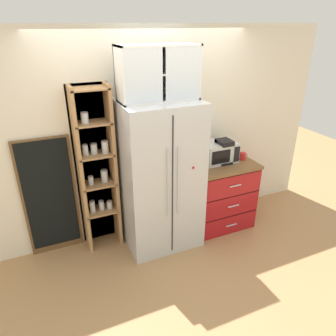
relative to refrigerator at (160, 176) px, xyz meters
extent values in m
plane|color=tan|center=(0.00, 0.00, -0.90)|extent=(10.57, 10.57, 0.00)
cube|color=silver|center=(0.00, 0.40, 0.38)|extent=(4.88, 0.10, 2.55)
cube|color=silver|center=(0.00, 0.00, 0.00)|extent=(0.89, 0.70, 1.80)
cube|color=black|center=(0.00, -0.35, 0.00)|extent=(0.01, 0.01, 1.66)
cylinder|color=silver|center=(-0.06, -0.36, 0.09)|extent=(0.02, 0.02, 0.81)
cylinder|color=silver|center=(0.06, -0.36, 0.09)|extent=(0.02, 0.02, 0.81)
cube|color=red|center=(0.25, -0.35, 0.22)|extent=(0.02, 0.01, 0.02)
cube|color=brown|center=(-0.69, 0.37, 0.09)|extent=(0.46, 0.04, 1.98)
cube|color=tan|center=(-0.88, 0.22, 0.09)|extent=(0.04, 0.27, 1.98)
cube|color=tan|center=(-0.50, 0.22, 0.09)|extent=(0.04, 0.27, 1.98)
cube|color=tan|center=(-0.69, 0.22, -0.42)|extent=(0.40, 0.27, 0.02)
cylinder|color=silver|center=(-0.80, 0.20, -0.34)|extent=(0.06, 0.06, 0.14)
cylinder|color=white|center=(-0.80, 0.20, -0.37)|extent=(0.06, 0.06, 0.09)
cylinder|color=#B2B2B7|center=(-0.80, 0.20, -0.27)|extent=(0.06, 0.06, 0.01)
cylinder|color=silver|center=(-0.68, 0.22, -0.36)|extent=(0.06, 0.06, 0.11)
cylinder|color=#382316|center=(-0.68, 0.22, -0.38)|extent=(0.05, 0.05, 0.07)
cylinder|color=#B2B2B7|center=(-0.68, 0.22, -0.30)|extent=(0.06, 0.06, 0.01)
cylinder|color=silver|center=(-0.59, 0.20, -0.37)|extent=(0.06, 0.06, 0.09)
cylinder|color=#E0C67F|center=(-0.59, 0.20, -0.38)|extent=(0.05, 0.05, 0.06)
cylinder|color=#B2B2B7|center=(-0.59, 0.20, -0.31)|extent=(0.06, 0.06, 0.01)
cube|color=tan|center=(-0.69, 0.22, -0.06)|extent=(0.40, 0.27, 0.02)
cylinder|color=silver|center=(-0.78, 0.22, 0.00)|extent=(0.06, 0.06, 0.09)
cylinder|color=#B77A38|center=(-0.78, 0.22, -0.01)|extent=(0.05, 0.05, 0.06)
cylinder|color=#B2B2B7|center=(-0.78, 0.22, 0.05)|extent=(0.06, 0.06, 0.01)
cylinder|color=silver|center=(-0.62, 0.22, 0.02)|extent=(0.08, 0.08, 0.14)
cylinder|color=white|center=(-0.62, 0.22, 0.00)|extent=(0.07, 0.07, 0.09)
cylinder|color=#B2B2B7|center=(-0.62, 0.22, 0.10)|extent=(0.08, 0.08, 0.01)
cube|color=tan|center=(-0.69, 0.22, 0.31)|extent=(0.40, 0.27, 0.02)
cylinder|color=silver|center=(-0.80, 0.23, 0.38)|extent=(0.07, 0.07, 0.11)
cylinder|color=brown|center=(-0.80, 0.23, 0.36)|extent=(0.06, 0.06, 0.08)
cylinder|color=#B2B2B7|center=(-0.80, 0.23, 0.44)|extent=(0.06, 0.06, 0.01)
cylinder|color=silver|center=(-0.70, 0.23, 0.37)|extent=(0.07, 0.07, 0.11)
cylinder|color=#2D2D2D|center=(-0.70, 0.23, 0.36)|extent=(0.06, 0.06, 0.07)
cylinder|color=#B2B2B7|center=(-0.70, 0.23, 0.43)|extent=(0.07, 0.07, 0.01)
cylinder|color=silver|center=(-0.58, 0.20, 0.39)|extent=(0.08, 0.08, 0.13)
cylinder|color=#CCB78C|center=(-0.58, 0.20, 0.37)|extent=(0.07, 0.07, 0.09)
cylinder|color=#B2B2B7|center=(-0.58, 0.20, 0.46)|extent=(0.07, 0.07, 0.01)
cube|color=tan|center=(-0.69, 0.22, 0.68)|extent=(0.40, 0.27, 0.02)
cylinder|color=silver|center=(-0.77, 0.20, 0.74)|extent=(0.08, 0.08, 0.11)
cylinder|color=beige|center=(-0.77, 0.20, 0.72)|extent=(0.07, 0.07, 0.07)
cylinder|color=#B2B2B7|center=(-0.77, 0.20, 0.80)|extent=(0.08, 0.08, 0.01)
cube|color=tan|center=(-0.69, 0.22, 1.04)|extent=(0.40, 0.27, 0.02)
cube|color=#A8161C|center=(0.88, 0.03, -0.46)|extent=(0.79, 0.63, 0.88)
cube|color=brown|center=(0.88, 0.03, 0.00)|extent=(0.82, 0.66, 0.04)
cube|color=black|center=(0.88, -0.29, -0.62)|extent=(0.77, 0.00, 0.01)
cube|color=silver|center=(0.88, -0.30, -0.75)|extent=(0.16, 0.01, 0.01)
cube|color=black|center=(0.88, -0.29, -0.33)|extent=(0.77, 0.00, 0.01)
cube|color=silver|center=(0.88, -0.30, -0.46)|extent=(0.16, 0.01, 0.01)
cube|color=black|center=(0.88, -0.29, -0.04)|extent=(0.77, 0.00, 0.01)
cube|color=silver|center=(0.88, -0.30, -0.17)|extent=(0.16, 0.01, 0.01)
cube|color=silver|center=(0.84, 0.08, 0.15)|extent=(0.44, 0.32, 0.26)
cube|color=black|center=(0.78, -0.08, 0.15)|extent=(0.26, 0.01, 0.17)
cube|color=black|center=(1.01, -0.08, 0.15)|extent=(0.08, 0.01, 0.20)
cube|color=black|center=(0.88, 0.01, 0.03)|extent=(0.17, 0.20, 0.03)
cube|color=black|center=(0.88, 0.08, 0.17)|extent=(0.17, 0.06, 0.30)
cube|color=black|center=(0.88, 0.01, 0.30)|extent=(0.17, 0.20, 0.06)
cylinder|color=black|center=(0.88, 0.00, 0.11)|extent=(0.11, 0.11, 0.12)
cylinder|color=red|center=(1.17, 0.00, 0.06)|extent=(0.08, 0.08, 0.10)
torus|color=red|center=(1.22, 0.00, 0.07)|extent=(0.05, 0.01, 0.05)
cylinder|color=silver|center=(0.55, -0.04, 0.06)|extent=(0.08, 0.08, 0.09)
torus|color=silver|center=(0.60, -0.04, 0.07)|extent=(0.05, 0.01, 0.05)
cylinder|color=brown|center=(0.88, 0.08, 0.11)|extent=(0.07, 0.07, 0.18)
cone|color=brown|center=(0.88, 0.08, 0.20)|extent=(0.07, 0.07, 0.04)
cylinder|color=brown|center=(0.88, 0.08, 0.23)|extent=(0.03, 0.03, 0.07)
cylinder|color=black|center=(0.88, 0.08, 0.27)|extent=(0.03, 0.03, 0.01)
cylinder|color=silver|center=(0.88, -0.01, 0.10)|extent=(0.06, 0.06, 0.17)
cone|color=silver|center=(0.88, -0.01, 0.19)|extent=(0.06, 0.06, 0.04)
cylinder|color=silver|center=(0.88, -0.01, 0.22)|extent=(0.03, 0.03, 0.07)
cylinder|color=black|center=(0.88, -0.01, 0.26)|extent=(0.03, 0.03, 0.01)
cube|color=silver|center=(0.00, 0.17, 1.18)|extent=(0.85, 0.02, 0.56)
cube|color=silver|center=(0.00, 0.02, 1.45)|extent=(0.85, 0.32, 0.02)
cube|color=silver|center=(0.00, 0.02, 0.91)|extent=(0.85, 0.32, 0.02)
cube|color=silver|center=(-0.42, 0.02, 1.18)|extent=(0.02, 0.32, 0.56)
cube|color=silver|center=(0.42, 0.02, 1.18)|extent=(0.02, 0.32, 0.56)
cube|color=silver|center=(0.00, 0.02, 1.18)|extent=(0.82, 0.30, 0.02)
cube|color=silver|center=(-0.21, -0.13, 1.18)|extent=(0.39, 0.01, 0.52)
cube|color=silver|center=(0.21, -0.13, 1.18)|extent=(0.39, 0.01, 0.52)
cylinder|color=silver|center=(-0.30, 0.02, 0.92)|extent=(0.05, 0.05, 0.00)
cylinder|color=silver|center=(-0.30, 0.02, 0.95)|extent=(0.01, 0.01, 0.07)
cone|color=silver|center=(-0.30, 0.02, 1.01)|extent=(0.06, 0.06, 0.05)
cylinder|color=silver|center=(-0.10, 0.02, 0.92)|extent=(0.05, 0.05, 0.00)
cylinder|color=silver|center=(-0.10, 0.02, 0.95)|extent=(0.01, 0.01, 0.07)
cone|color=silver|center=(-0.10, 0.02, 1.01)|extent=(0.06, 0.06, 0.05)
cylinder|color=silver|center=(0.10, 0.02, 0.92)|extent=(0.05, 0.05, 0.00)
cylinder|color=silver|center=(0.10, 0.02, 0.95)|extent=(0.01, 0.01, 0.07)
cone|color=silver|center=(0.10, 0.02, 1.01)|extent=(0.06, 0.06, 0.05)
cylinder|color=silver|center=(0.30, 0.02, 0.92)|extent=(0.05, 0.05, 0.00)
cylinder|color=silver|center=(0.30, 0.02, 0.95)|extent=(0.01, 0.01, 0.07)
cone|color=silver|center=(0.30, 0.02, 1.01)|extent=(0.06, 0.06, 0.05)
cylinder|color=white|center=(-0.26, 0.02, 1.22)|extent=(0.06, 0.06, 0.07)
cylinder|color=white|center=(0.00, 0.02, 1.22)|extent=(0.06, 0.06, 0.07)
cylinder|color=white|center=(0.26, 0.02, 1.22)|extent=(0.06, 0.06, 0.07)
cube|color=brown|center=(-1.24, 0.33, -0.18)|extent=(0.60, 0.04, 1.45)
cube|color=black|center=(-1.24, 0.31, -0.15)|extent=(0.54, 0.01, 1.35)
camera|label=1|loc=(-1.25, -3.09, 1.65)|focal=33.54mm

